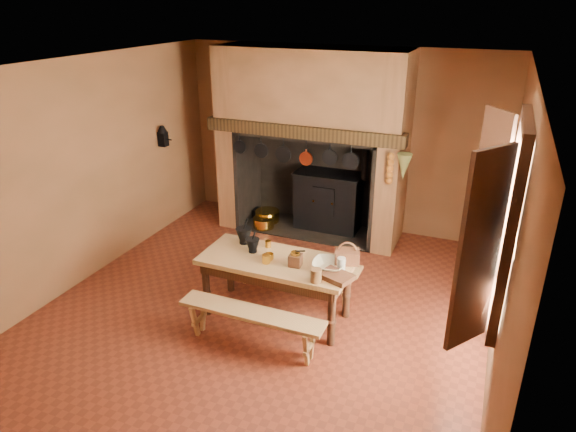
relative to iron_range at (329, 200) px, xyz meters
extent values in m
plane|color=maroon|center=(0.04, -2.45, -0.48)|extent=(5.50, 5.50, 0.00)
plane|color=silver|center=(0.04, -2.45, 2.32)|extent=(5.50, 5.50, 0.00)
cube|color=#945F3B|center=(0.04, 0.30, 0.92)|extent=(5.00, 0.02, 2.80)
cube|color=#945F3B|center=(-2.46, -2.45, 0.92)|extent=(0.02, 5.50, 2.80)
cube|color=#945F3B|center=(2.54, -2.45, 0.92)|extent=(0.02, 5.50, 2.80)
cube|color=#945F3B|center=(0.04, -5.20, 0.92)|extent=(5.00, 0.02, 2.80)
cube|color=#945F3B|center=(-1.51, -0.15, 0.92)|extent=(0.30, 0.90, 2.80)
cube|color=#945F3B|center=(0.99, -0.15, 0.92)|extent=(0.30, 0.90, 2.80)
cube|color=#945F3B|center=(-0.26, -0.15, 1.72)|extent=(2.20, 0.90, 1.20)
cube|color=black|center=(-0.26, -0.55, 1.21)|extent=(2.95, 0.22, 0.18)
cube|color=black|center=(-0.26, 0.27, 0.32)|extent=(2.20, 0.06, 1.60)
cube|color=black|center=(-0.26, -0.15, -0.47)|extent=(2.20, 0.90, 0.02)
cube|color=black|center=(-0.01, 0.00, -0.03)|extent=(1.00, 0.50, 0.90)
cube|color=black|center=(-0.01, -0.02, 0.44)|extent=(1.04, 0.54, 0.04)
cube|color=black|center=(-0.01, -0.26, 0.07)|extent=(0.35, 0.02, 0.45)
cylinder|color=black|center=(0.54, 0.00, 0.77)|extent=(0.10, 0.10, 0.70)
cylinder|color=gold|center=(-0.16, -0.28, 0.07)|extent=(0.03, 0.03, 0.03)
cylinder|color=gold|center=(0.14, -0.28, 0.07)|extent=(0.03, 0.03, 0.03)
cylinder|color=gold|center=(-1.01, -0.15, -0.38)|extent=(0.40, 0.40, 0.20)
cylinder|color=gold|center=(-0.96, -0.40, -0.39)|extent=(0.34, 0.34, 0.18)
cube|color=black|center=(-1.21, -0.05, -0.40)|extent=(0.18, 0.18, 0.16)
cone|color=olive|center=(1.22, -0.66, 0.90)|extent=(0.20, 0.20, 0.35)
cube|color=white|center=(2.52, -2.85, 1.22)|extent=(0.02, 1.00, 1.60)
cube|color=#371C11|center=(2.49, -2.85, 2.06)|extent=(0.08, 1.16, 0.08)
cube|color=#371C11|center=(2.49, -2.85, 0.38)|extent=(0.08, 1.16, 0.08)
cube|color=#371C11|center=(2.29, -3.53, 1.22)|extent=(0.29, 0.39, 1.60)
cube|color=#371C11|center=(2.29, -2.17, 1.22)|extent=(0.29, 0.39, 1.60)
cube|color=black|center=(-2.38, -0.90, 0.97)|extent=(0.12, 0.12, 0.22)
cone|color=black|center=(-2.38, -0.90, 1.12)|extent=(0.16, 0.16, 0.10)
cylinder|color=black|center=(-2.29, -0.90, 0.97)|extent=(0.12, 0.02, 0.02)
cube|color=tan|center=(0.21, -2.56, 0.23)|extent=(1.70, 0.76, 0.06)
cube|color=#371C11|center=(0.21, -2.56, 0.13)|extent=(1.59, 0.64, 0.13)
cylinder|color=#371C11|center=(-0.54, -2.84, -0.14)|extent=(0.09, 0.09, 0.68)
cylinder|color=#371C11|center=(0.97, -2.84, -0.14)|extent=(0.09, 0.09, 0.68)
cylinder|color=#371C11|center=(-0.54, -2.28, -0.14)|extent=(0.09, 0.09, 0.68)
cylinder|color=#371C11|center=(0.97, -2.28, -0.14)|extent=(0.09, 0.09, 0.68)
cube|color=tan|center=(0.21, -3.20, -0.06)|extent=(1.58, 0.28, 0.04)
cube|color=tan|center=(0.21, -1.99, -0.04)|extent=(1.66, 0.29, 0.04)
cylinder|color=black|center=(-0.30, -2.34, 0.27)|extent=(0.11, 0.11, 0.03)
cone|color=black|center=(-0.30, -2.34, 0.37)|extent=(0.19, 0.19, 0.16)
cylinder|color=black|center=(-0.27, -2.34, 0.50)|extent=(0.08, 0.02, 0.16)
cylinder|color=black|center=(-0.10, -2.50, 0.27)|extent=(0.10, 0.10, 0.03)
cone|color=black|center=(-0.10, -2.50, 0.35)|extent=(0.16, 0.16, 0.13)
cylinder|color=black|center=(-0.08, -2.50, 0.47)|extent=(0.07, 0.04, 0.13)
cube|color=#371C11|center=(0.47, -2.62, 0.32)|extent=(0.14, 0.14, 0.13)
cylinder|color=gold|center=(0.47, -2.62, 0.40)|extent=(0.10, 0.10, 0.03)
cylinder|color=black|center=(0.53, -2.62, 0.44)|extent=(0.11, 0.03, 0.04)
cylinder|color=gold|center=(0.15, -2.68, 0.30)|extent=(0.11, 0.11, 0.10)
cylinder|color=gold|center=(0.01, -2.32, 0.29)|extent=(0.08, 0.08, 0.08)
imported|color=beige|center=(0.83, -2.54, 0.30)|extent=(0.38, 0.38, 0.09)
cylinder|color=#54371F|center=(0.79, -2.86, 0.33)|extent=(0.14, 0.14, 0.15)
cylinder|color=beige|center=(0.97, -2.54, 0.33)|extent=(0.11, 0.11, 0.16)
cube|color=#482415|center=(0.97, -2.34, 0.33)|extent=(0.31, 0.26, 0.15)
torus|color=#482415|center=(0.97, -2.34, 0.40)|extent=(0.21, 0.08, 0.21)
cube|color=#371C11|center=(0.97, -2.72, 0.28)|extent=(0.40, 0.34, 0.06)
imported|color=gold|center=(0.16, -2.62, 0.30)|extent=(0.14, 0.14, 0.09)
camera|label=1|loc=(2.28, -7.20, 2.96)|focal=32.00mm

